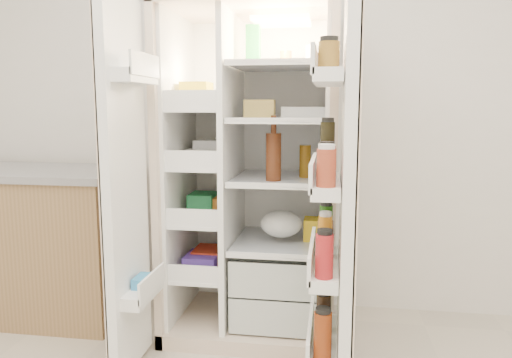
# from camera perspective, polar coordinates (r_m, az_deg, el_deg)

# --- Properties ---
(wall_back) EXTENTS (4.00, 0.02, 2.70)m
(wall_back) POSITION_cam_1_polar(r_m,az_deg,el_deg) (3.04, 2.76, 10.03)
(wall_back) COLOR white
(wall_back) RESTS_ON floor
(refrigerator) EXTENTS (0.92, 0.70, 1.80)m
(refrigerator) POSITION_cam_1_polar(r_m,az_deg,el_deg) (2.76, 0.09, -2.50)
(refrigerator) COLOR beige
(refrigerator) RESTS_ON floor
(freezer_door) EXTENTS (0.15, 0.40, 1.72)m
(freezer_door) POSITION_cam_1_polar(r_m,az_deg,el_deg) (2.30, -15.08, -1.20)
(freezer_door) COLOR white
(freezer_door) RESTS_ON floor
(fridge_door) EXTENTS (0.17, 0.58, 1.72)m
(fridge_door) POSITION_cam_1_polar(r_m,az_deg,el_deg) (2.02, 10.13, -2.85)
(fridge_door) COLOR white
(fridge_door) RESTS_ON floor
(kitchen_counter) EXTENTS (1.24, 0.66, 0.90)m
(kitchen_counter) POSITION_cam_1_polar(r_m,az_deg,el_deg) (3.31, -24.91, -6.61)
(kitchen_counter) COLOR #917048
(kitchen_counter) RESTS_ON floor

